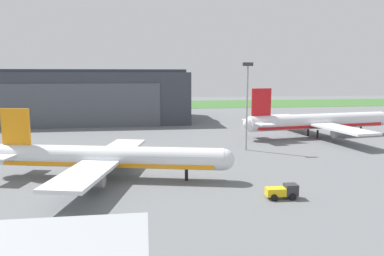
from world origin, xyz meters
TOP-DOWN VIEW (x-y plane):
  - ground_plane at (0.00, 0.00)m, footprint 440.00×440.00m
  - grass_field_strip at (0.00, 152.30)m, footprint 440.00×56.00m
  - maintenance_hangar at (-28.32, 81.55)m, footprint 90.26×38.91m
  - airliner_far_right at (49.95, 35.27)m, footprint 46.61×41.81m
  - airliner_near_left at (-5.51, 1.33)m, footprint 41.30×35.03m
  - stair_truck at (20.25, -12.09)m, footprint 4.60×2.14m
  - apron_light_mast at (24.37, 20.67)m, footprint 2.40×0.50m

SIDE VIEW (x-z plane):
  - ground_plane at x=0.00m, z-range 0.00..0.00m
  - grass_field_strip at x=0.00m, z-range 0.00..0.08m
  - stair_truck at x=20.25m, z-range 0.05..2.15m
  - airliner_near_left at x=-5.51m, z-range -2.33..9.64m
  - airliner_far_right at x=49.95m, z-range -2.66..11.39m
  - maintenance_hangar at x=-28.32m, z-range -0.46..19.26m
  - apron_light_mast at x=24.37m, z-range 1.66..22.13m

